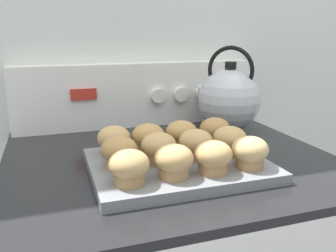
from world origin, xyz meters
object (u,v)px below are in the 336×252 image
Objects in this scene: muffin_r0_c1 at (174,161)px; muffin_r0_c3 at (250,152)px; muffin_pan at (178,165)px; muffin_r0_c2 at (213,157)px; tea_kettle at (229,99)px; muffin_r1_c0 at (119,152)px; muffin_r1_c2 at (196,144)px; muffin_r2_c0 at (114,140)px; muffin_r2_c3 at (215,131)px; muffin_r1_c3 at (230,140)px; muffin_r2_c1 at (148,138)px; muffin_r1_c1 at (159,148)px; muffin_r2_c2 at (181,134)px; muffin_r0_c0 at (129,167)px.

muffin_r0_c1 is 1.00× the size of muffin_r0_c3.
muffin_pan is 0.11m from muffin_r0_c2.
muffin_pan is 1.48× the size of tea_kettle.
muffin_pan is at bearing 116.27° from muffin_r0_c2.
muffin_r1_c0 is 0.17m from muffin_r1_c2.
muffin_r0_c3 is at bearing -34.21° from muffin_r2_c0.
muffin_r2_c3 is at bearing 33.57° from muffin_pan.
muffin_r2_c3 is at bearing 87.38° from muffin_r1_c3.
muffin_r2_c0 is at bearing 175.98° from muffin_r2_c1.
muffin_r0_c2 is 0.09m from muffin_r1_c2.
muffin_r1_c0 is at bearing -161.76° from muffin_r2_c3.
muffin_r0_c2 and muffin_r1_c0 have the same top height.
muffin_r1_c0 is 0.09m from muffin_r2_c0.
muffin_r1_c0 is at bearing 136.61° from muffin_r0_c1.
muffin_r2_c1 is 0.35m from tea_kettle.
muffin_pan is at bearing -0.43° from muffin_r1_c0.
muffin_r0_c3 is 0.30m from muffin_r2_c0.
muffin_r1_c1 reaches higher than muffin_pan.
muffin_r2_c2 is at bearing 44.81° from muffin_r1_c1.
muffin_r2_c2 is at bearing 92.19° from muffin_r1_c2.
muffin_r0_c0 is at bearing -145.97° from muffin_pan.
muffin_r1_c1 is 1.00× the size of muffin_r2_c1.
muffin_r2_c1 is (-0.00, 0.08, 0.00)m from muffin_r1_c1.
muffin_r2_c2 is (-0.09, 0.08, 0.00)m from muffin_r1_c3.
tea_kettle reaches higher than muffin_r2_c2.
muffin_r0_c2 is 0.12m from muffin_r1_c3.
muffin_r1_c1 is 1.00× the size of muffin_r2_c2.
muffin_r2_c1 is (0.08, -0.01, 0.00)m from muffin_r2_c0.
muffin_r0_c0 is at bearing -179.46° from muffin_r0_c3.
muffin_pan is at bearing -179.47° from muffin_r1_c3.
muffin_r0_c2 is at bearing -88.96° from muffin_r2_c2.
muffin_pan is at bearing 64.84° from muffin_r0_c1.
tea_kettle reaches higher than muffin_r0_c1.
tea_kettle reaches higher than muffin_r1_c3.
muffin_r0_c0 is 0.31m from muffin_r2_c3.
muffin_r0_c3 and muffin_r1_c2 have the same top height.
muffin_r2_c2 is (-0.09, 0.17, 0.00)m from muffin_r0_c3.
muffin_r0_c2 is (0.17, -0.00, 0.00)m from muffin_r0_c0.
muffin_r2_c1 and muffin_r2_c2 have the same top height.
muffin_r2_c3 is at bearing -126.50° from tea_kettle.
muffin_r0_c1 is 0.30× the size of tea_kettle.
muffin_r0_c0 is at bearing -116.29° from muffin_r2_c1.
muffin_r0_c1 and muffin_r1_c2 have the same top height.
muffin_pan is 0.16m from muffin_r2_c3.
tea_kettle is (0.13, 0.26, 0.04)m from muffin_r1_c3.
muffin_r0_c3 is 1.00× the size of muffin_r2_c1.
muffin_r0_c1 and muffin_r2_c0 have the same top height.
muffin_r2_c0 is at bearing 152.95° from muffin_r1_c2.
muffin_pan is at bearing -61.38° from muffin_r2_c1.
muffin_r2_c2 is (-0.00, 0.17, 0.00)m from muffin_r0_c2.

